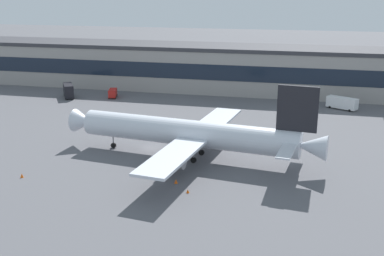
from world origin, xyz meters
TOP-DOWN VIEW (x-y plane):
  - ground_plane at (0.00, 0.00)m, footprint 600.00×600.00m
  - terminal_building at (0.00, 61.80)m, footprint 195.75×19.20m
  - airliner at (9.59, -3.81)m, footprint 52.92×45.34m
  - fuel_truck at (40.89, 44.49)m, footprint 8.69×6.56m
  - catering_truck at (-39.94, 39.51)m, footprint 6.08×7.46m
  - crew_van at (-26.84, 42.92)m, footprint 3.55×5.60m
  - traffic_cone_0 at (-17.58, -20.72)m, footprint 0.58×0.58m
  - traffic_cone_1 at (12.95, -20.16)m, footprint 0.52×0.52m
  - traffic_cone_2 at (9.97, -16.75)m, footprint 0.59×0.59m

SIDE VIEW (x-z plane):
  - ground_plane at x=0.00m, z-range 0.00..0.00m
  - traffic_cone_1 at x=12.95m, z-range 0.00..0.65m
  - traffic_cone_0 at x=-17.58m, z-range 0.00..0.73m
  - traffic_cone_2 at x=9.97m, z-range 0.00..0.74m
  - crew_van at x=-26.84m, z-range 0.18..2.73m
  - fuel_truck at x=40.89m, z-range 0.21..3.56m
  - catering_truck at x=-39.94m, z-range 0.22..4.37m
  - airliner at x=9.59m, z-range -2.87..13.22m
  - terminal_building at x=0.00m, z-range 0.02..14.69m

